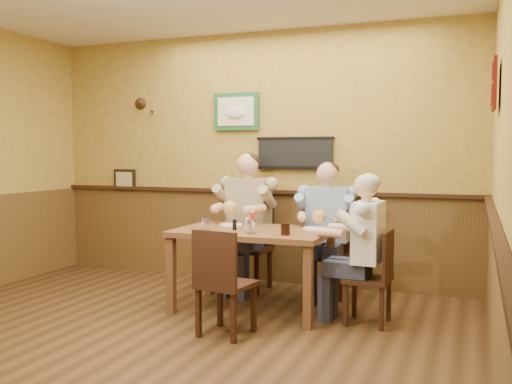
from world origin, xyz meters
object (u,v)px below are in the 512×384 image
pepper_shaker (235,225)px  cola_tumbler (285,229)px  dining_table (253,239)px  salt_shaker (247,223)px  hot_sauce_bottle (253,220)px  water_glass_left (206,224)px  chair_back_right (327,254)px  diner_blue_polo (328,236)px  diner_white_elder (368,257)px  water_glass_mid (251,226)px  chair_back_left (249,247)px  chair_near_side (226,282)px  diner_tan_shirt (249,229)px  chair_right_end (368,277)px

pepper_shaker → cola_tumbler: bearing=-14.3°
dining_table → salt_shaker: size_ratio=14.89×
hot_sauce_bottle → cola_tumbler: bearing=-26.2°
water_glass_left → chair_back_right: bearing=44.6°
diner_blue_polo → salt_shaker: (-0.61, -0.64, 0.19)m
diner_white_elder → water_glass_mid: bearing=-77.5°
chair_back_left → salt_shaker: (0.23, -0.61, 0.34)m
chair_near_side → diner_tan_shirt: size_ratio=0.66×
diner_blue_polo → water_glass_mid: bearing=-118.3°
diner_blue_polo → pepper_shaker: size_ratio=12.87×
chair_right_end → cola_tumbler: bearing=-72.7°
dining_table → diner_white_elder: diner_white_elder is taller
dining_table → chair_right_end: chair_right_end is taller
cola_tumbler → hot_sauce_bottle: (-0.37, 0.18, 0.04)m
diner_white_elder → cola_tumbler: bearing=-72.7°
chair_right_end → water_glass_left: bearing=-82.1°
dining_table → chair_right_end: 1.10m
dining_table → diner_blue_polo: bearing=54.0°
diner_blue_polo → hot_sauce_bottle: size_ratio=6.67×
water_glass_mid → hot_sauce_bottle: 0.19m
chair_right_end → hot_sauce_bottle: bearing=-87.6°
diner_white_elder → diner_blue_polo: bearing=-142.1°
hot_sauce_bottle → chair_near_side: bearing=-85.8°
dining_table → diner_white_elder: size_ratio=1.22×
dining_table → water_glass_mid: size_ratio=11.44×
pepper_shaker → chair_near_side: bearing=-72.2°
chair_back_left → diner_blue_polo: diner_blue_polo is taller
diner_blue_polo → water_glass_left: 1.30m
salt_shaker → chair_back_right: bearing=46.3°
diner_white_elder → salt_shaker: bearing=-93.8°
water_glass_left → salt_shaker: 0.40m
salt_shaker → chair_right_end: bearing=-6.8°
chair_right_end → diner_blue_polo: (-0.54, 0.78, 0.21)m
diner_tan_shirt → pepper_shaker: bearing=-74.3°
chair_near_side → pepper_shaker: 0.78m
chair_back_left → water_glass_mid: 1.06m
water_glass_mid → cola_tumbler: bearing=-1.1°
diner_white_elder → water_glass_left: 1.49m
water_glass_mid → pepper_shaker: 0.25m
chair_back_left → diner_blue_polo: (0.85, 0.03, 0.15)m
dining_table → water_glass_mid: 0.28m
chair_right_end → diner_white_elder: size_ratio=0.70×
water_glass_left → cola_tumbler: bearing=-3.6°
chair_right_end → water_glass_mid: (-1.00, -0.17, 0.41)m
chair_back_right → diner_white_elder: (0.54, -0.78, 0.15)m
diner_tan_shirt → cola_tumbler: size_ratio=12.49×
diner_blue_polo → water_glass_left: size_ratio=10.70×
chair_right_end → water_glass_left: water_glass_left is taller
diner_tan_shirt → water_glass_left: bearing=-91.8°
chair_near_side → cola_tumbler: chair_near_side is taller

